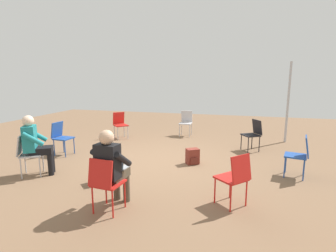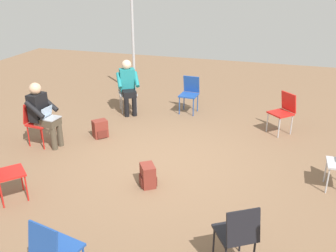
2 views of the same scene
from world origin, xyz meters
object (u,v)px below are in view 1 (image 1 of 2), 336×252
object	(u,v)px
chair_southeast	(120,123)
backpack_by_empty_chair	(102,175)
chair_east	(61,136)
person_with_laptop	(111,165)
backpack_near_laptop_user	(192,157)
chair_southwest	(253,133)
chair_west	(300,153)
chair_north	(105,181)
chair_northeast	(27,152)
person_in_teal	(35,142)
chair_northwest	(235,176)
chair_south	(186,121)

from	to	relation	value
chair_southeast	backpack_by_empty_chair	xyz separation A→B (m)	(-1.31, 3.50, -0.34)
chair_east	person_with_laptop	xyz separation A→B (m)	(-2.58, 2.20, 0.20)
backpack_near_laptop_user	chair_southwest	bearing A→B (deg)	-131.64
chair_west	backpack_by_empty_chair	xyz separation A→B (m)	(3.64, 1.31, -0.34)
chair_north	chair_east	bearing A→B (deg)	142.73
chair_west	chair_northeast	distance (m)	5.45
chair_west	backpack_near_laptop_user	world-z (taller)	chair_west
chair_northeast	person_in_teal	size ratio (longest dim) A/B	0.69
chair_southeast	chair_southwest	distance (m)	4.16
chair_northeast	backpack_by_empty_chair	distance (m)	1.66
chair_southwest	chair_west	distance (m)	1.96
chair_northwest	backpack_near_laptop_user	xyz separation A→B (m)	(0.98, -1.83, -0.34)
chair_east	chair_west	bearing A→B (deg)	93.23
chair_northwest	chair_east	bearing A→B (deg)	110.89
chair_south	person_in_teal	world-z (taller)	person_in_teal
chair_west	chair_north	bearing A→B (deg)	139.40
chair_west	backpack_near_laptop_user	bearing A→B (deg)	95.81
chair_southeast	backpack_near_laptop_user	xyz separation A→B (m)	(-2.77, 1.95, -0.34)
chair_southwest	chair_northeast	xyz separation A→B (m)	(4.46, 3.17, 0.00)
chair_northwest	backpack_near_laptop_user	distance (m)	2.11
person_with_laptop	backpack_near_laptop_user	world-z (taller)	person_with_laptop
chair_north	chair_southwest	bearing A→B (deg)	67.14
backpack_near_laptop_user	backpack_by_empty_chair	size ratio (longest dim) A/B	1.00
chair_southwest	chair_west	size ratio (longest dim) A/B	1.00
chair_southeast	backpack_near_laptop_user	distance (m)	3.40
chair_south	chair_southeast	bearing A→B (deg)	25.31
chair_north	chair_west	distance (m)	3.79
chair_southwest	person_in_teal	world-z (taller)	person_in_teal
chair_south	backpack_by_empty_chair	world-z (taller)	chair_south
chair_east	person_in_teal	world-z (taller)	person_in_teal
chair_east	chair_south	xyz separation A→B (m)	(-2.63, -3.08, 0.00)
chair_north	chair_southeast	xyz separation A→B (m)	(1.94, -4.49, 0.00)
chair_east	backpack_near_laptop_user	distance (m)	3.41
chair_west	chair_south	world-z (taller)	same
chair_southeast	person_in_teal	xyz separation A→B (m)	(0.17, 3.49, 0.20)
chair_northwest	chair_northeast	distance (m)	4.07
chair_southeast	chair_southwest	bearing A→B (deg)	128.92
chair_north	person_with_laptop	size ratio (longest dim) A/B	0.69
backpack_by_empty_chair	chair_northwest	bearing A→B (deg)	173.25
person_with_laptop	chair_east	bearing A→B (deg)	145.02
backpack_by_empty_chair	backpack_near_laptop_user	bearing A→B (deg)	-133.29
chair_south	backpack_near_laptop_user	world-z (taller)	chair_south
chair_southeast	backpack_near_laptop_user	size ratio (longest dim) A/B	2.36
chair_northeast	backpack_near_laptop_user	bearing A→B (deg)	86.63
chair_southeast	person_in_teal	distance (m)	3.50
person_with_laptop	person_in_teal	world-z (taller)	same
chair_northeast	chair_east	bearing A→B (deg)	160.92
backpack_near_laptop_user	person_in_teal	bearing A→B (deg)	27.57
chair_northwest	backpack_by_empty_chair	distance (m)	2.48
chair_south	chair_northeast	xyz separation A→B (m)	(2.32, 4.53, 0.00)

